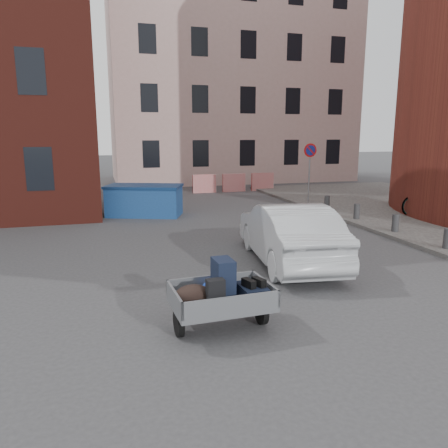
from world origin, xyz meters
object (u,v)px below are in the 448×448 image
object	(u,v)px
dumpster	(144,200)
silver_car	(288,233)
trailer	(221,295)
bicycle	(422,200)

from	to	relation	value
dumpster	silver_car	size ratio (longest dim) A/B	0.70
dumpster	silver_car	distance (m)	7.99
silver_car	dumpster	bearing A→B (deg)	-62.41
trailer	dumpster	xyz separation A→B (m)	(-0.13, 10.76, 0.00)
trailer	bicycle	xyz separation A→B (m)	(10.23, 7.51, 0.07)
bicycle	trailer	bearing A→B (deg)	117.25
trailer	silver_car	bearing A→B (deg)	48.02
silver_car	bicycle	size ratio (longest dim) A/B	2.17
silver_car	bicycle	xyz separation A→B (m)	(7.56, 4.23, -0.08)
trailer	silver_car	size ratio (longest dim) A/B	0.40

